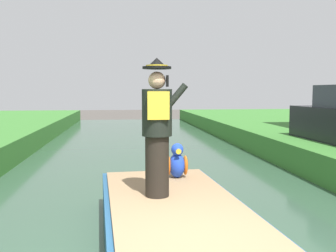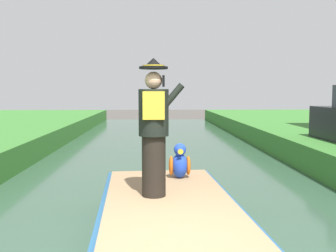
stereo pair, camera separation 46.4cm
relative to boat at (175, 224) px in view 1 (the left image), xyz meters
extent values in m
cube|color=#23517A|center=(0.00, 0.00, -0.02)|extent=(2.04, 4.30, 0.56)
cube|color=#997A56|center=(0.00, 0.00, 0.28)|extent=(1.88, 3.95, 0.05)
cylinder|color=black|center=(-0.21, 0.28, 0.72)|extent=(0.32, 0.32, 0.82)
cylinder|color=black|center=(-0.21, 0.28, 1.44)|extent=(0.40, 0.40, 0.62)
cube|color=gold|center=(-0.21, 0.09, 1.54)|extent=(0.28, 0.06, 0.36)
sphere|color=#DBA884|center=(-0.21, 0.28, 1.86)|extent=(0.23, 0.23, 0.23)
cylinder|color=black|center=(-0.21, 0.28, 2.03)|extent=(0.38, 0.38, 0.03)
cone|color=black|center=(-0.21, 0.28, 2.10)|extent=(0.26, 0.26, 0.12)
cylinder|color=gold|center=(-0.21, 0.28, 2.05)|extent=(0.29, 0.29, 0.02)
cylinder|color=black|center=(0.01, 0.24, 1.62)|extent=(0.38, 0.09, 0.43)
cube|color=black|center=(-0.08, 0.22, 1.85)|extent=(0.03, 0.08, 0.15)
ellipsoid|color=blue|center=(0.22, 1.35, 0.51)|extent=(0.26, 0.32, 0.40)
sphere|color=blue|center=(0.22, 1.31, 0.78)|extent=(0.20, 0.20, 0.20)
cone|color=yellow|center=(0.22, 1.21, 0.77)|extent=(0.09, 0.09, 0.09)
ellipsoid|color=orange|center=(0.08, 1.35, 0.51)|extent=(0.08, 0.20, 0.32)
ellipsoid|color=orange|center=(0.36, 1.35, 0.51)|extent=(0.08, 0.20, 0.32)
camera|label=1|loc=(-0.68, -4.80, 1.72)|focal=41.17mm
camera|label=2|loc=(-0.21, -4.84, 1.72)|focal=41.17mm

